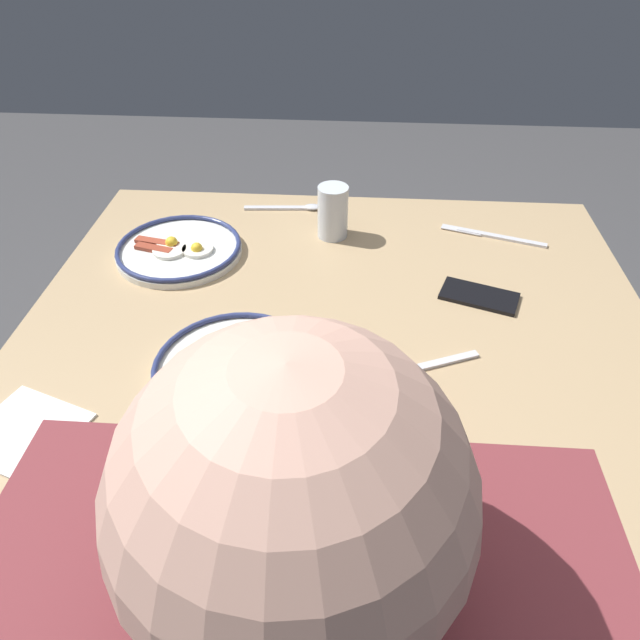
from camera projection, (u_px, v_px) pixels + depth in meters
The scene contains 12 objects.
ground_plane at pixel (332, 533), 1.53m from camera, with size 6.00×6.00×0.00m, color #464547.
dining_table at pixel (337, 362), 1.14m from camera, with size 1.15×0.96×0.73m.
plate_near_main at pixel (179, 249), 1.23m from camera, with size 0.26×0.26×0.04m.
plate_center_pancakes at pixel (234, 367), 0.95m from camera, with size 0.27×0.27×0.05m.
coffee_mug at pixel (373, 390), 0.85m from camera, with size 0.11×0.08×0.10m.
drinking_glass at pixel (333, 214), 1.27m from camera, with size 0.07×0.07×0.12m.
cell_phone at pixel (479, 296), 1.11m from camera, with size 0.14×0.07×0.01m, color black.
paper_napkin at pixel (25, 432), 0.86m from camera, with size 0.15×0.14×0.00m, color white.
fork_near at pixel (149, 470), 0.80m from camera, with size 0.17×0.09×0.01m.
fork_far at pixel (429, 365), 0.97m from camera, with size 0.17×0.09×0.01m.
butter_knife at pixel (493, 236), 1.29m from camera, with size 0.22×0.09×0.01m.
tea_spoon at pixel (294, 207), 1.39m from camera, with size 0.18×0.03×0.01m.
Camera 1 is at (-0.03, 0.84, 1.40)m, focal length 32.63 mm.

